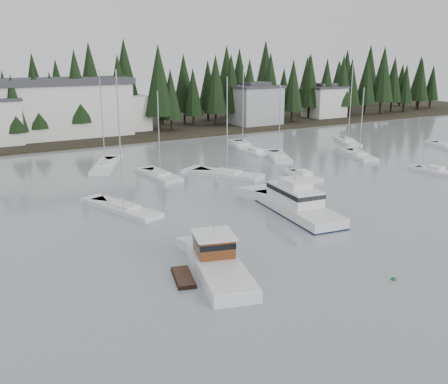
{
  "coord_description": "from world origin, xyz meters",
  "views": [
    {
      "loc": [
        -27.09,
        -15.38,
        15.82
      ],
      "look_at": [
        -2.84,
        25.86,
        2.5
      ],
      "focal_mm": 40.0,
      "sensor_mm": 36.0,
      "label": 1
    }
  ],
  "objects_px": {
    "house_east_b": "(325,101)",
    "sailboat_7": "(160,177)",
    "lobster_boat_brown": "(217,266)",
    "sailboat_4": "(105,167)",
    "sailboat_8": "(446,148)",
    "harbor_inn": "(74,108)",
    "runabout_4": "(257,154)",
    "sailboat_2": "(243,146)",
    "sailboat_5": "(348,143)",
    "house_east_a": "(256,104)",
    "sailboat_3": "(359,156)",
    "sailboat_1": "(278,158)",
    "sailboat_10": "(124,210)",
    "runabout_1": "(304,177)",
    "sailboat_0": "(227,175)",
    "runabout_2": "(435,172)",
    "cabin_cruiser_center": "(297,206)"
  },
  "relations": [
    {
      "from": "harbor_inn",
      "to": "sailboat_2",
      "type": "distance_m",
      "value": 33.94
    },
    {
      "from": "sailboat_0",
      "to": "sailboat_5",
      "type": "xyz_separation_m",
      "value": [
        31.99,
        10.47,
        0.03
      ]
    },
    {
      "from": "house_east_b",
      "to": "runabout_1",
      "type": "height_order",
      "value": "house_east_b"
    },
    {
      "from": "lobster_boat_brown",
      "to": "sailboat_1",
      "type": "xyz_separation_m",
      "value": [
        29.2,
        31.79,
        -0.49
      ]
    },
    {
      "from": "runabout_4",
      "to": "sailboat_10",
      "type": "bearing_deg",
      "value": 124.59
    },
    {
      "from": "sailboat_1",
      "to": "sailboat_8",
      "type": "xyz_separation_m",
      "value": [
        30.29,
        -7.73,
        -0.0
      ]
    },
    {
      "from": "cabin_cruiser_center",
      "to": "runabout_2",
      "type": "distance_m",
      "value": 27.72
    },
    {
      "from": "sailboat_1",
      "to": "sailboat_4",
      "type": "bearing_deg",
      "value": 97.93
    },
    {
      "from": "sailboat_2",
      "to": "sailboat_8",
      "type": "bearing_deg",
      "value": -102.67
    },
    {
      "from": "runabout_2",
      "to": "sailboat_8",
      "type": "bearing_deg",
      "value": -61.99
    },
    {
      "from": "sailboat_0",
      "to": "runabout_1",
      "type": "distance_m",
      "value": 10.15
    },
    {
      "from": "house_east_a",
      "to": "sailboat_7",
      "type": "bearing_deg",
      "value": -138.25
    },
    {
      "from": "sailboat_1",
      "to": "sailboat_2",
      "type": "bearing_deg",
      "value": 21.18
    },
    {
      "from": "sailboat_3",
      "to": "runabout_2",
      "type": "height_order",
      "value": "sailboat_3"
    },
    {
      "from": "sailboat_1",
      "to": "runabout_4",
      "type": "bearing_deg",
      "value": 42.62
    },
    {
      "from": "sailboat_0",
      "to": "sailboat_10",
      "type": "height_order",
      "value": "sailboat_10"
    },
    {
      "from": "sailboat_4",
      "to": "sailboat_5",
      "type": "xyz_separation_m",
      "value": [
        44.45,
        -2.91,
        0.03
      ]
    },
    {
      "from": "house_east_a",
      "to": "harbor_inn",
      "type": "bearing_deg",
      "value": 173.64
    },
    {
      "from": "house_east_a",
      "to": "lobster_boat_brown",
      "type": "bearing_deg",
      "value": -125.99
    },
    {
      "from": "cabin_cruiser_center",
      "to": "house_east_b",
      "type": "bearing_deg",
      "value": -35.85
    },
    {
      "from": "sailboat_3",
      "to": "sailboat_8",
      "type": "relative_size",
      "value": 1.0
    },
    {
      "from": "sailboat_3",
      "to": "sailboat_10",
      "type": "relative_size",
      "value": 0.76
    },
    {
      "from": "sailboat_2",
      "to": "sailboat_10",
      "type": "xyz_separation_m",
      "value": [
        -30.72,
        -25.12,
        0.01
      ]
    },
    {
      "from": "sailboat_1",
      "to": "runabout_1",
      "type": "relative_size",
      "value": 1.8
    },
    {
      "from": "house_east_b",
      "to": "lobster_boat_brown",
      "type": "distance_m",
      "value": 94.61
    },
    {
      "from": "sailboat_3",
      "to": "runabout_1",
      "type": "distance_m",
      "value": 17.91
    },
    {
      "from": "sailboat_2",
      "to": "sailboat_7",
      "type": "distance_m",
      "value": 25.43
    },
    {
      "from": "sailboat_2",
      "to": "runabout_1",
      "type": "bearing_deg",
      "value": -172.89
    },
    {
      "from": "lobster_boat_brown",
      "to": "sailboat_4",
      "type": "xyz_separation_m",
      "value": [
        3.87,
        39.32,
        -0.49
      ]
    },
    {
      "from": "sailboat_0",
      "to": "sailboat_4",
      "type": "xyz_separation_m",
      "value": [
        -12.47,
        13.38,
        0.0
      ]
    },
    {
      "from": "sailboat_7",
      "to": "sailboat_2",
      "type": "bearing_deg",
      "value": -61.09
    },
    {
      "from": "harbor_inn",
      "to": "lobster_boat_brown",
      "type": "relative_size",
      "value": 2.83
    },
    {
      "from": "sailboat_5",
      "to": "sailboat_10",
      "type": "xyz_separation_m",
      "value": [
        -49.18,
        -18.26,
        -0.01
      ]
    },
    {
      "from": "house_east_b",
      "to": "sailboat_8",
      "type": "xyz_separation_m",
      "value": [
        -8.66,
        -41.46,
        -4.34
      ]
    },
    {
      "from": "sailboat_3",
      "to": "sailboat_4",
      "type": "distance_m",
      "value": 39.35
    },
    {
      "from": "sailboat_3",
      "to": "sailboat_10",
      "type": "xyz_separation_m",
      "value": [
        -41.86,
        -8.16,
        0.03
      ]
    },
    {
      "from": "cabin_cruiser_center",
      "to": "runabout_1",
      "type": "xyz_separation_m",
      "value": [
        10.18,
        11.31,
        -0.67
      ]
    },
    {
      "from": "harbor_inn",
      "to": "cabin_cruiser_center",
      "type": "distance_m",
      "value": 60.07
    },
    {
      "from": "house_east_b",
      "to": "sailboat_7",
      "type": "bearing_deg",
      "value": -149.13
    },
    {
      "from": "sailboat_3",
      "to": "sailboat_7",
      "type": "bearing_deg",
      "value": 104.35
    },
    {
      "from": "sailboat_2",
      "to": "sailboat_0",
      "type": "bearing_deg",
      "value": 162.3
    },
    {
      "from": "house_east_b",
      "to": "sailboat_10",
      "type": "xyz_separation_m",
      "value": [
        -69.0,
        -47.38,
        -4.32
      ]
    },
    {
      "from": "lobster_boat_brown",
      "to": "runabout_4",
      "type": "relative_size",
      "value": 2.02
    },
    {
      "from": "runabout_2",
      "to": "runabout_4",
      "type": "distance_m",
      "value": 26.88
    },
    {
      "from": "harbor_inn",
      "to": "sailboat_4",
      "type": "height_order",
      "value": "sailboat_4"
    },
    {
      "from": "sailboat_4",
      "to": "sailboat_10",
      "type": "bearing_deg",
      "value": -165.99
    },
    {
      "from": "lobster_boat_brown",
      "to": "runabout_2",
      "type": "distance_m",
      "value": 43.44
    },
    {
      "from": "harbor_inn",
      "to": "runabout_4",
      "type": "xyz_separation_m",
      "value": [
        20.71,
        -32.1,
        -5.64
      ]
    },
    {
      "from": "house_east_a",
      "to": "runabout_4",
      "type": "distance_m",
      "value": 33.56
    },
    {
      "from": "sailboat_2",
      "to": "sailboat_5",
      "type": "xyz_separation_m",
      "value": [
        18.47,
        -6.85,
        0.02
      ]
    }
  ]
}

